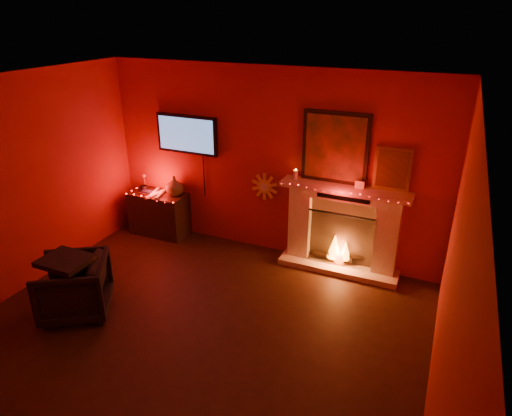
{
  "coord_description": "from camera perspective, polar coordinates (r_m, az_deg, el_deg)",
  "views": [
    {
      "loc": [
        2.33,
        -3.22,
        3.37
      ],
      "look_at": [
        0.16,
        1.7,
        1.01
      ],
      "focal_mm": 32.0,
      "sensor_mm": 36.0,
      "label": 1
    }
  ],
  "objects": [
    {
      "name": "fireplace",
      "position": [
        6.31,
        10.75,
        -1.53
      ],
      "size": [
        1.72,
        0.4,
        2.18
      ],
      "color": "beige",
      "rests_on": "floor"
    },
    {
      "name": "armchair",
      "position": [
        5.86,
        -21.8,
        -9.16
      ],
      "size": [
        1.06,
        1.06,
        0.71
      ],
      "primitive_type": "imported",
      "rotation": [
        0.0,
        0.0,
        -1.0
      ],
      "color": "black",
      "rests_on": "floor"
    },
    {
      "name": "console_table",
      "position": [
        7.46,
        -11.88,
        -0.34
      ],
      "size": [
        0.91,
        0.53,
        0.99
      ],
      "color": "black",
      "rests_on": "floor"
    },
    {
      "name": "tv",
      "position": [
        6.95,
        -8.63,
        9.07
      ],
      "size": [
        1.0,
        0.07,
        1.24
      ],
      "color": "black",
      "rests_on": "room"
    },
    {
      "name": "sunburst_clock",
      "position": [
        6.61,
        1.07,
        2.69
      ],
      "size": [
        0.4,
        0.03,
        0.4
      ],
      "color": "yellow",
      "rests_on": "room"
    },
    {
      "name": "room",
      "position": [
        4.46,
        -10.8,
        -3.71
      ],
      "size": [
        5.0,
        5.0,
        5.0
      ],
      "color": "black",
      "rests_on": "ground"
    }
  ]
}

